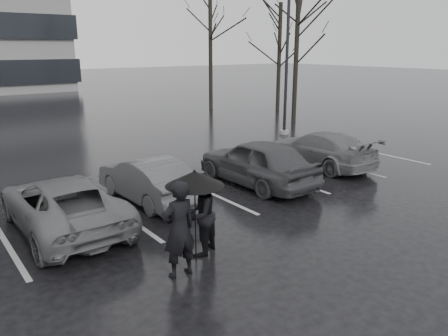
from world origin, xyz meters
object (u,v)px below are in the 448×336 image
object	(u,v)px
car_main	(257,162)
tree_east	(296,51)
pedestrian_right	(200,214)
tree_ne	(279,58)
pedestrian_left	(179,229)
car_west_b	(63,204)
tree_north	(210,46)
car_west_a	(148,179)
lamp_post	(287,55)
car_east	(320,149)

from	to	relation	value
car_main	tree_east	bearing A→B (deg)	-141.42
pedestrian_right	tree_ne	bearing A→B (deg)	-167.43
car_main	pedestrian_left	bearing A→B (deg)	34.49
car_west_b	tree_north	world-z (taller)	tree_north
tree_east	tree_ne	world-z (taller)	tree_east
pedestrian_right	tree_ne	world-z (taller)	tree_ne
pedestrian_left	tree_north	xyz separation A→B (m)	(13.63, 18.44, 3.31)
tree_ne	car_west_a	bearing A→B (deg)	-144.28
pedestrian_left	pedestrian_right	bearing A→B (deg)	-148.42
tree_north	car_west_a	bearing A→B (deg)	-130.45
car_west_a	lamp_post	bearing A→B (deg)	-157.24
tree_ne	tree_north	bearing A→B (deg)	139.40
car_east	car_main	bearing A→B (deg)	7.72
car_main	car_west_a	distance (m)	3.50
car_east	pedestrian_right	distance (m)	8.06
car_west_b	tree_east	xyz separation A→B (m)	(15.69, 7.91, 3.36)
car_east	pedestrian_left	bearing A→B (deg)	26.91
car_east	lamp_post	size ratio (longest dim) A/B	0.52
lamp_post	car_main	bearing A→B (deg)	-140.02
lamp_post	tree_east	distance (m)	4.02
car_west_b	pedestrian_right	distance (m)	3.54
car_main	lamp_post	world-z (taller)	lamp_post
car_main	car_west_a	bearing A→B (deg)	-12.56
pedestrian_left	tree_east	size ratio (longest dim) A/B	0.24
car_west_b	lamp_post	xyz separation A→B (m)	(12.53, 5.43, 3.19)
car_west_a	pedestrian_left	distance (m)	4.45
lamp_post	tree_east	bearing A→B (deg)	37.99
tree_ne	pedestrian_left	bearing A→B (deg)	-137.97
pedestrian_left	pedestrian_right	size ratio (longest dim) A/B	1.08
tree_ne	pedestrian_right	bearing A→B (deg)	-137.60
car_main	pedestrian_right	size ratio (longest dim) A/B	2.49
car_west_b	pedestrian_left	world-z (taller)	pedestrian_left
car_west_a	pedestrian_right	distance (m)	3.71
pedestrian_right	lamp_post	world-z (taller)	lamp_post
car_west_a	pedestrian_right	xyz separation A→B (m)	(-0.67, -3.64, 0.25)
car_west_b	car_east	distance (m)	9.25
car_east	tree_north	world-z (taller)	tree_north
car_west_a	tree_east	bearing A→B (deg)	-153.95
car_west_b	tree_east	size ratio (longest dim) A/B	0.57
pedestrian_left	tree_east	bearing A→B (deg)	-143.96
tree_ne	tree_north	distance (m)	4.67
car_east	pedestrian_left	world-z (taller)	pedestrian_left
car_west_b	tree_north	bearing A→B (deg)	-134.59
car_west_a	pedestrian_right	bearing A→B (deg)	76.81
car_west_b	pedestrian_left	xyz separation A→B (m)	(1.06, -3.54, 0.30)
car_east	pedestrian_left	distance (m)	9.03
car_west_a	car_west_b	bearing A→B (deg)	11.48
pedestrian_left	car_west_b	bearing A→B (deg)	-75.30
car_west_b	car_east	world-z (taller)	car_west_b
car_east	tree_east	size ratio (longest dim) A/B	0.55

